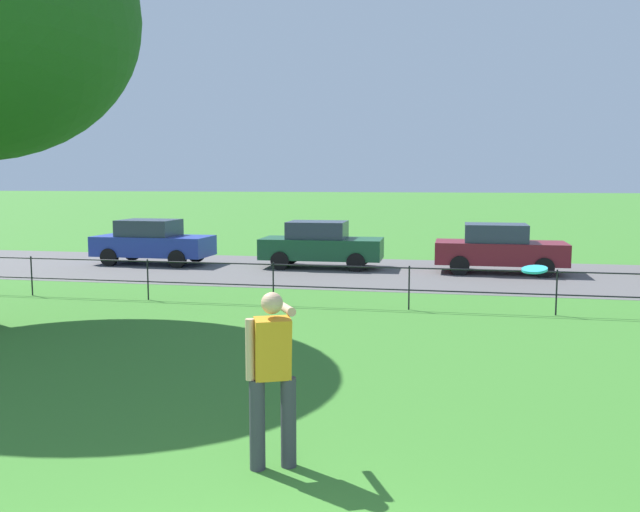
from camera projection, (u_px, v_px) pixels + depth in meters
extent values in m
cube|color=#565454|center=(423.00, 274.00, 21.08)|extent=(80.00, 7.31, 0.01)
cylinder|color=black|center=(32.00, 276.00, 17.14)|extent=(0.04, 0.04, 1.00)
cylinder|color=black|center=(148.00, 280.00, 16.51)|extent=(0.04, 0.04, 1.00)
cylinder|color=black|center=(273.00, 284.00, 15.88)|extent=(0.04, 0.04, 1.00)
cylinder|color=black|center=(409.00, 288.00, 15.25)|extent=(0.04, 0.04, 1.00)
cylinder|color=black|center=(557.00, 293.00, 14.62)|extent=(0.04, 0.04, 1.00)
cylinder|color=black|center=(409.00, 290.00, 15.25)|extent=(31.65, 0.03, 0.03)
cylinder|color=black|center=(409.00, 268.00, 15.20)|extent=(31.65, 0.03, 0.03)
cylinder|color=#383842|center=(257.00, 425.00, 6.84)|extent=(0.16, 0.16, 0.93)
cylinder|color=#383842|center=(289.00, 422.00, 6.91)|extent=(0.16, 0.16, 0.93)
cube|color=orange|center=(272.00, 348.00, 6.79)|extent=(0.44, 0.40, 0.64)
sphere|color=tan|center=(272.00, 303.00, 6.74)|extent=(0.22, 0.22, 0.22)
cylinder|color=tan|center=(287.00, 309.00, 7.09)|extent=(0.34, 0.61, 0.14)
cylinder|color=tan|center=(250.00, 350.00, 6.74)|extent=(0.09, 0.09, 0.62)
cylinder|color=#2DB2C6|center=(535.00, 269.00, 7.25)|extent=(0.36, 0.36, 0.07)
cube|color=#233899|center=(154.00, 246.00, 23.48)|extent=(4.03, 1.76, 0.68)
cube|color=#2D3847|center=(149.00, 228.00, 23.44)|extent=(1.92, 1.55, 0.56)
cylinder|color=black|center=(196.00, 254.00, 24.03)|extent=(0.60, 0.21, 0.60)
cylinder|color=black|center=(177.00, 259.00, 22.47)|extent=(0.60, 0.21, 0.60)
cylinder|color=black|center=(132.00, 252.00, 24.57)|extent=(0.60, 0.21, 0.60)
cylinder|color=black|center=(109.00, 257.00, 23.00)|extent=(0.60, 0.21, 0.60)
cube|color=#194C2D|center=(322.00, 248.00, 22.55)|extent=(4.05, 1.82, 0.68)
cube|color=#2D3847|center=(317.00, 230.00, 22.50)|extent=(1.94, 1.57, 0.56)
cylinder|color=black|center=(362.00, 257.00, 23.16)|extent=(0.61, 0.22, 0.60)
cylinder|color=black|center=(356.00, 262.00, 21.58)|extent=(0.61, 0.22, 0.60)
cylinder|color=black|center=(291.00, 255.00, 23.59)|extent=(0.61, 0.22, 0.60)
cylinder|color=black|center=(280.00, 261.00, 22.00)|extent=(0.61, 0.22, 0.60)
cube|color=maroon|center=(500.00, 253.00, 21.27)|extent=(4.00, 1.71, 0.68)
cube|color=#2D3847|center=(496.00, 233.00, 21.23)|extent=(1.90, 1.52, 0.56)
cylinder|color=black|center=(538.00, 261.00, 21.84)|extent=(0.60, 0.20, 0.60)
cylinder|color=black|center=(544.00, 268.00, 20.27)|extent=(0.60, 0.20, 0.60)
cylinder|color=black|center=(460.00, 259.00, 22.34)|extent=(0.60, 0.20, 0.60)
cylinder|color=black|center=(460.00, 265.00, 20.77)|extent=(0.60, 0.20, 0.60)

